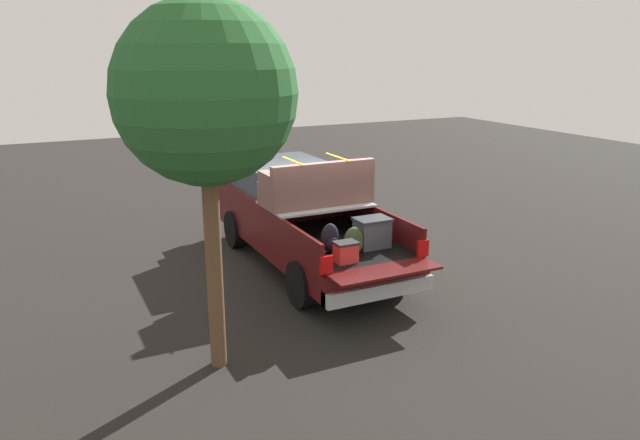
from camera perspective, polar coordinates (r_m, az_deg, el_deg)
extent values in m
plane|color=black|center=(11.94, -1.27, -4.36)|extent=(40.00, 40.00, 0.00)
cube|color=#470F0F|center=(11.74, -1.29, -1.54)|extent=(5.50, 1.92, 0.47)
cube|color=black|center=(10.64, 1.42, -2.00)|extent=(2.80, 1.80, 0.04)
cube|color=#470F0F|center=(10.19, -3.22, -1.48)|extent=(2.80, 0.06, 0.50)
cube|color=#470F0F|center=(11.01, 5.73, -0.19)|extent=(2.80, 0.06, 0.50)
cube|color=#470F0F|center=(11.75, -1.65, 0.94)|extent=(0.06, 1.80, 0.50)
cube|color=#470F0F|center=(9.27, 6.20, -4.88)|extent=(0.55, 1.80, 0.04)
cube|color=#B2B2B7|center=(11.16, -0.39, 1.56)|extent=(1.25, 1.92, 0.04)
cube|color=#470F0F|center=(12.80, -3.83, 2.18)|extent=(2.30, 1.92, 0.50)
cube|color=#2D3842|center=(12.60, -3.71, 4.39)|extent=(1.94, 1.76, 0.55)
cube|color=#470F0F|center=(14.04, -5.93, 3.12)|extent=(0.40, 1.82, 0.38)
cube|color=#B2B2B7|center=(9.53, 5.64, -6.65)|extent=(0.24, 1.92, 0.24)
cube|color=red|center=(9.01, 0.61, -4.31)|extent=(0.06, 0.20, 0.28)
cube|color=red|center=(9.88, 9.78, -2.69)|extent=(0.06, 0.20, 0.28)
cylinder|color=black|center=(13.06, -8.02, -0.84)|extent=(0.80, 0.30, 0.80)
cylinder|color=black|center=(13.68, -1.01, 0.09)|extent=(0.80, 0.30, 0.80)
cylinder|color=black|center=(9.97, -1.65, -6.13)|extent=(0.80, 0.30, 0.80)
cylinder|color=black|center=(10.76, 6.93, -4.53)|extent=(0.80, 0.30, 0.80)
cube|color=#474C56|center=(10.22, 4.99, -1.33)|extent=(0.40, 0.55, 0.46)
cube|color=#31353C|center=(10.15, 5.03, 0.05)|extent=(0.44, 0.59, 0.05)
ellipsoid|color=#384728|center=(9.90, 3.22, -1.92)|extent=(0.20, 0.35, 0.45)
ellipsoid|color=#384728|center=(9.83, 3.53, -2.47)|extent=(0.09, 0.25, 0.20)
ellipsoid|color=black|center=(9.92, 0.94, -1.72)|extent=(0.20, 0.32, 0.50)
ellipsoid|color=black|center=(9.85, 1.23, -2.31)|extent=(0.09, 0.22, 0.22)
cube|color=red|center=(9.50, 2.48, -3.18)|extent=(0.26, 0.34, 0.30)
cube|color=#262628|center=(9.44, 2.49, -2.21)|extent=(0.28, 0.36, 0.04)
cube|color=brown|center=(11.11, -0.40, 2.70)|extent=(0.84, 2.02, 0.42)
cube|color=brown|center=(10.72, 0.39, 4.46)|extent=(0.16, 2.02, 0.40)
cube|color=brown|center=(10.73, -4.91, 3.92)|extent=(0.60, 0.20, 0.22)
cube|color=brown|center=(11.49, 3.59, 4.76)|extent=(0.60, 0.20, 0.22)
cube|color=yellow|center=(10.79, -2.59, 5.66)|extent=(0.94, 0.03, 0.02)
cube|color=yellow|center=(11.18, 1.71, 6.03)|extent=(0.94, 0.03, 0.02)
cylinder|color=brown|center=(7.93, -10.09, -3.96)|extent=(0.22, 0.22, 2.97)
sphere|color=#245A28|center=(7.48, -10.91, 11.84)|extent=(2.26, 2.26, 2.26)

